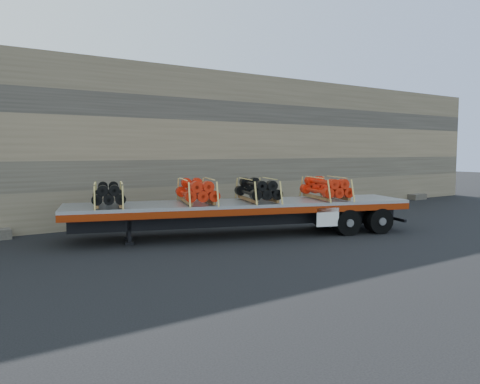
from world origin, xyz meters
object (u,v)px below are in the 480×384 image
(bundle_front, at_px, (109,195))
(bundle_midfront, at_px, (197,191))
(bundle_rear, at_px, (326,188))
(bundle_midrear, at_px, (257,190))
(trailer, at_px, (242,219))

(bundle_front, bearing_deg, bundle_midfront, -0.00)
(bundle_rear, bearing_deg, bundle_midrear, -180.00)
(bundle_midfront, height_order, bundle_midrear, bundle_midfront)
(trailer, distance_m, bundle_rear, 3.63)
(bundle_midfront, bearing_deg, bundle_front, 180.00)
(trailer, relative_size, bundle_rear, 5.45)
(bundle_midfront, bearing_deg, bundle_rear, 0.00)
(trailer, distance_m, bundle_midfront, 2.02)
(bundle_front, bearing_deg, bundle_rear, 0.00)
(bundle_midrear, bearing_deg, trailer, 180.00)
(trailer, height_order, bundle_midrear, bundle_midrear)
(bundle_front, relative_size, bundle_midrear, 0.93)
(bundle_midfront, xyz_separation_m, bundle_rear, (4.92, -1.64, -0.00))
(bundle_front, height_order, bundle_rear, bundle_rear)
(trailer, xyz_separation_m, bundle_midfront, (-1.63, 0.54, 1.07))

